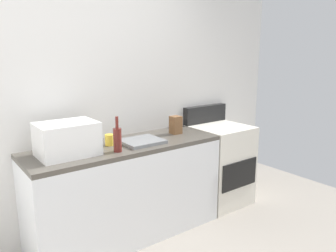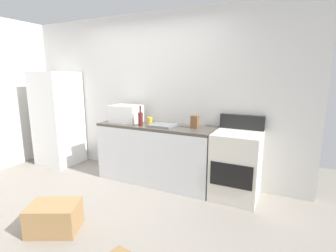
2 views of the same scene
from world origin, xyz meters
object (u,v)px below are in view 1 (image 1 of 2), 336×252
Objects in this scene: microwave at (67,139)px; knife_block at (176,125)px; stove_oven at (219,163)px; wine_bottle at (117,139)px; coffee_mug at (109,140)px.

microwave is 1.15m from knife_block.
wine_bottle reaches higher than stove_oven.
wine_bottle is 0.80m from knife_block.
knife_block is (-0.61, 0.03, 0.52)m from stove_oven.
coffee_mug is (0.40, 0.06, -0.09)m from microwave.
microwave is 1.53× the size of wine_bottle.
wine_bottle is 0.22m from coffee_mug.
coffee_mug is at bearing 8.15° from microwave.
wine_bottle reaches higher than knife_block.
microwave is at bearing -171.85° from coffee_mug.
knife_block is (0.78, 0.21, -0.02)m from wine_bottle.
microwave is 2.56× the size of knife_block.
knife_block reaches higher than coffee_mug.
stove_oven is 6.11× the size of knife_block.
stove_oven is 0.81m from knife_block.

